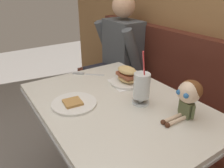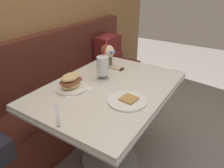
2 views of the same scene
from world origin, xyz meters
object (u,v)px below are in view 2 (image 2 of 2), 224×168
(milkshake_glass, at_px, (103,67))
(seated_doll, at_px, (108,53))
(toast_plate, at_px, (127,100))
(sandwich_plate, at_px, (71,83))
(backpack, at_px, (108,50))
(butter_knife, at_px, (58,118))

(milkshake_glass, xyz_separation_m, seated_doll, (0.23, 0.10, 0.03))
(toast_plate, relative_size, sandwich_plate, 1.08)
(toast_plate, distance_m, backpack, 1.31)
(sandwich_plate, relative_size, seated_doll, 1.06)
(milkshake_glass, bearing_deg, sandwich_plate, 160.08)
(butter_knife, bearing_deg, sandwich_plate, 30.13)
(butter_knife, bearing_deg, toast_plate, -33.03)
(sandwich_plate, bearing_deg, toast_plate, -81.27)
(seated_doll, bearing_deg, backpack, 33.27)
(toast_plate, xyz_separation_m, milkshake_glass, (0.19, 0.32, 0.09))
(milkshake_glass, xyz_separation_m, butter_knife, (-0.56, -0.08, -0.10))
(toast_plate, relative_size, seated_doll, 1.14)
(milkshake_glass, bearing_deg, seated_doll, 24.19)
(sandwich_plate, relative_size, butter_knife, 1.22)
(sandwich_plate, xyz_separation_m, seated_doll, (0.48, 0.01, 0.08))
(seated_doll, height_order, backpack, seated_doll)
(toast_plate, distance_m, milkshake_glass, 0.38)
(toast_plate, xyz_separation_m, sandwich_plate, (-0.06, 0.41, 0.04))
(sandwich_plate, distance_m, backpack, 1.16)
(seated_doll, bearing_deg, sandwich_plate, -178.82)
(butter_knife, relative_size, seated_doll, 0.87)
(milkshake_glass, height_order, backpack, milkshake_glass)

